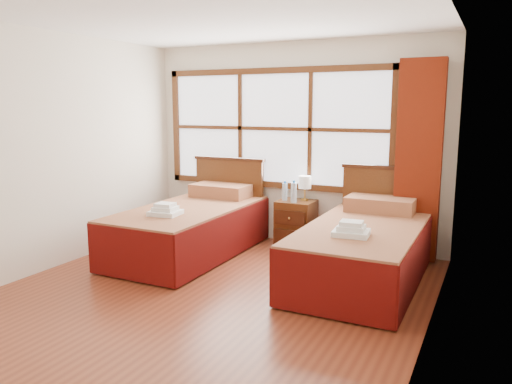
% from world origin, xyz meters
% --- Properties ---
extents(floor, '(4.50, 4.50, 0.00)m').
position_xyz_m(floor, '(0.00, 0.00, 0.00)').
color(floor, brown).
rests_on(floor, ground).
extents(ceiling, '(4.50, 4.50, 0.00)m').
position_xyz_m(ceiling, '(0.00, 0.00, 2.60)').
color(ceiling, white).
rests_on(ceiling, wall_back).
extents(wall_back, '(4.00, 0.00, 4.00)m').
position_xyz_m(wall_back, '(0.00, 2.25, 1.30)').
color(wall_back, silver).
rests_on(wall_back, floor).
extents(wall_left, '(0.00, 4.50, 4.50)m').
position_xyz_m(wall_left, '(-2.00, 0.00, 1.30)').
color(wall_left, silver).
rests_on(wall_left, floor).
extents(wall_right, '(0.00, 4.50, 4.50)m').
position_xyz_m(wall_right, '(2.00, 0.00, 1.30)').
color(wall_right, silver).
rests_on(wall_right, floor).
extents(window, '(3.16, 0.06, 1.56)m').
position_xyz_m(window, '(-0.25, 2.21, 1.50)').
color(window, white).
rests_on(window, wall_back).
extents(curtain, '(0.50, 0.16, 2.30)m').
position_xyz_m(curtain, '(1.60, 2.11, 1.17)').
color(curtain, maroon).
rests_on(curtain, wall_back).
extents(bed_left, '(1.13, 2.19, 1.10)m').
position_xyz_m(bed_left, '(-0.90, 1.20, 0.33)').
color(bed_left, '#36190B').
rests_on(bed_left, floor).
extents(bed_right, '(1.12, 2.18, 1.10)m').
position_xyz_m(bed_right, '(1.23, 1.20, 0.33)').
color(bed_right, '#36190B').
rests_on(bed_right, floor).
extents(nightstand, '(0.46, 0.45, 0.61)m').
position_xyz_m(nightstand, '(0.15, 1.99, 0.30)').
color(nightstand, '#4D2810').
rests_on(nightstand, floor).
extents(towels_left, '(0.35, 0.32, 0.14)m').
position_xyz_m(towels_left, '(-0.89, 0.66, 0.64)').
color(towels_left, white).
rests_on(towels_left, bed_left).
extents(towels_right, '(0.36, 0.32, 0.14)m').
position_xyz_m(towels_right, '(1.22, 0.71, 0.64)').
color(towels_right, white).
rests_on(towels_right, bed_right).
extents(lamp, '(0.16, 0.16, 0.31)m').
position_xyz_m(lamp, '(0.23, 2.09, 0.83)').
color(lamp, gold).
rests_on(lamp, nightstand).
extents(bottle_near, '(0.07, 0.07, 0.25)m').
position_xyz_m(bottle_near, '(0.01, 1.97, 0.72)').
color(bottle_near, '#A8C3D8').
rests_on(bottle_near, nightstand).
extents(bottle_far, '(0.07, 0.07, 0.28)m').
position_xyz_m(bottle_far, '(0.16, 1.88, 0.73)').
color(bottle_far, '#A8C3D8').
rests_on(bottle_far, nightstand).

